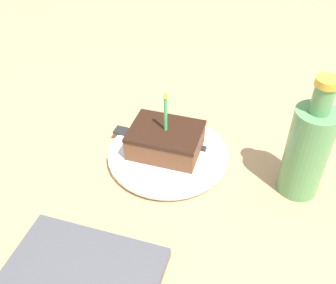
# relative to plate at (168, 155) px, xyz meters

# --- Properties ---
(ground_plane) EXTENTS (2.40, 2.40, 0.04)m
(ground_plane) POSITION_rel_plate_xyz_m (0.02, 0.01, -0.03)
(ground_plane) COLOR tan
(ground_plane) RESTS_ON ground
(plate) EXTENTS (0.24, 0.24, 0.02)m
(plate) POSITION_rel_plate_xyz_m (0.00, 0.00, 0.00)
(plate) COLOR white
(plate) RESTS_ON ground_plane
(cake_slice) EXTENTS (0.10, 0.14, 0.14)m
(cake_slice) POSITION_rel_plate_xyz_m (0.00, 0.00, 0.03)
(cake_slice) COLOR brown
(cake_slice) RESTS_ON plate
(fork) EXTENTS (0.03, 0.20, 0.00)m
(fork) POSITION_rel_plate_xyz_m (0.03, 0.04, 0.01)
(fork) COLOR #262626
(fork) RESTS_ON plate
(bottle) EXTENTS (0.07, 0.07, 0.23)m
(bottle) POSITION_rel_plate_xyz_m (-0.01, -0.25, 0.08)
(bottle) COLOR #599959
(bottle) RESTS_ON ground_plane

